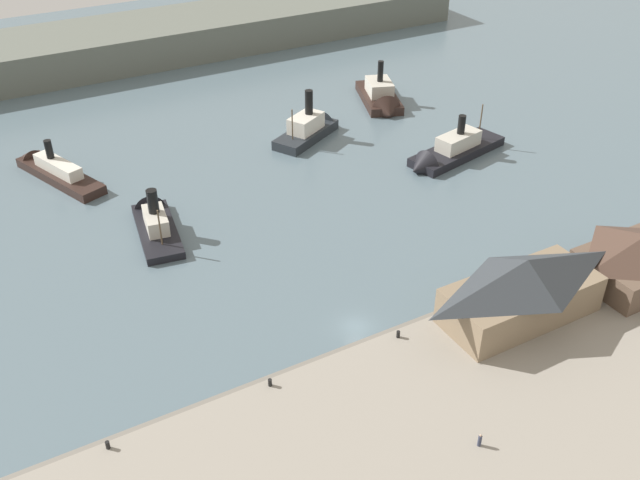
# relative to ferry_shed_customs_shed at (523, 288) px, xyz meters

# --- Properties ---
(ground_plane) EXTENTS (320.00, 320.00, 0.00)m
(ground_plane) POSITION_rel_ferry_shed_customs_shed_xyz_m (-17.88, 9.11, -5.49)
(ground_plane) COLOR slate
(quay_promenade) EXTENTS (110.00, 36.00, 1.20)m
(quay_promenade) POSITION_rel_ferry_shed_customs_shed_xyz_m (-17.88, -12.89, -4.89)
(quay_promenade) COLOR gray
(quay_promenade) RESTS_ON ground
(seawall_edge) EXTENTS (110.00, 0.80, 1.00)m
(seawall_edge) POSITION_rel_ferry_shed_customs_shed_xyz_m (-17.88, 5.51, -4.99)
(seawall_edge) COLOR slate
(seawall_edge) RESTS_ON ground
(ferry_shed_customs_shed) EXTENTS (20.02, 8.96, 8.44)m
(ferry_shed_customs_shed) POSITION_rel_ferry_shed_customs_shed_xyz_m (0.00, 0.00, 0.00)
(ferry_shed_customs_shed) COLOR #847056
(ferry_shed_customs_shed) RESTS_ON quay_promenade
(pedestrian_walking_west) EXTENTS (0.39, 0.39, 1.57)m
(pedestrian_walking_west) POSITION_rel_ferry_shed_customs_shed_xyz_m (-17.42, -13.60, -3.58)
(pedestrian_walking_west) COLOR #33384C
(pedestrian_walking_west) RESTS_ON quay_promenade
(mooring_post_center_west) EXTENTS (0.44, 0.44, 0.90)m
(mooring_post_center_west) POSITION_rel_ferry_shed_customs_shed_xyz_m (-15.26, 3.89, -3.84)
(mooring_post_center_west) COLOR black
(mooring_post_center_west) RESTS_ON quay_promenade
(mooring_post_west) EXTENTS (0.44, 0.44, 0.90)m
(mooring_post_west) POSITION_rel_ferry_shed_customs_shed_xyz_m (-50.06, 4.24, -3.84)
(mooring_post_west) COLOR black
(mooring_post_west) RESTS_ON quay_promenade
(mooring_post_center_east) EXTENTS (0.44, 0.44, 0.90)m
(mooring_post_center_east) POSITION_rel_ferry_shed_customs_shed_xyz_m (-32.12, 4.14, -3.84)
(mooring_post_center_east) COLOR black
(mooring_post_center_east) RESTS_ON quay_promenade
(ferry_moored_west) EXTENTS (11.69, 21.86, 8.01)m
(ferry_moored_west) POSITION_rel_ferry_shed_customs_shed_xyz_m (-42.31, 68.00, -4.24)
(ferry_moored_west) COLOR black
(ferry_moored_west) RESTS_ON ground
(ferry_approaching_east) EXTENTS (16.49, 12.04, 10.75)m
(ferry_approaching_east) POSITION_rel_ferry_shed_customs_shed_xyz_m (3.60, 60.44, -3.74)
(ferry_approaching_east) COLOR #23282D
(ferry_approaching_east) RESTS_ON ground
(ferry_moored_east) EXTENTS (12.03, 18.55, 10.96)m
(ferry_moored_east) POSITION_rel_ferry_shed_customs_shed_xyz_m (23.26, 66.12, -3.99)
(ferry_moored_east) COLOR black
(ferry_moored_east) RESTS_ON ground
(ferry_outer_harbor) EXTENTS (7.78, 17.75, 9.18)m
(ferry_outer_harbor) POSITION_rel_ferry_shed_customs_shed_xyz_m (-32.30, 43.87, -4.29)
(ferry_outer_harbor) COLOR black
(ferry_outer_harbor) RESTS_ON ground
(ferry_mid_harbor) EXTENTS (22.30, 10.15, 10.05)m
(ferry_mid_harbor) POSITION_rel_ferry_shed_customs_shed_xyz_m (20.01, 39.92, -4.17)
(ferry_mid_harbor) COLOR black
(ferry_mid_harbor) RESTS_ON ground
(far_headland) EXTENTS (180.00, 24.00, 8.00)m
(far_headland) POSITION_rel_ferry_shed_customs_shed_xyz_m (-17.88, 119.11, -1.49)
(far_headland) COLOR #60665B
(far_headland) RESTS_ON ground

